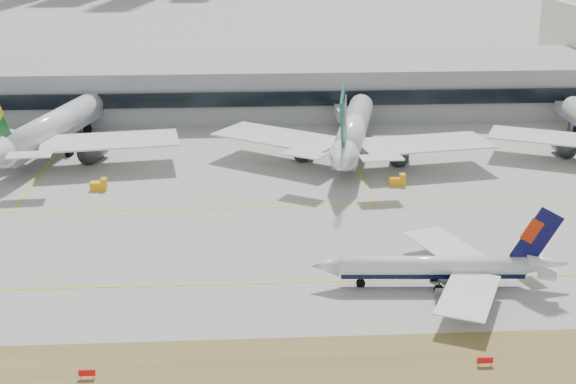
{
  "coord_description": "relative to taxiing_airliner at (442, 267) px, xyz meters",
  "views": [
    {
      "loc": [
        1.04,
        -123.56,
        58.04
      ],
      "look_at": [
        9.31,
        18.0,
        7.5
      ],
      "focal_mm": 50.0,
      "sensor_mm": 36.0,
      "label": 1
    }
  ],
  "objects": [
    {
      "name": "widebody_cathay",
      "position": [
        -5.06,
        70.21,
        3.09
      ],
      "size": [
        66.38,
        66.05,
        24.25
      ],
      "rotation": [
        0.0,
        0.0,
        1.35
      ],
      "color": "white",
      "rests_on": "ground"
    },
    {
      "name": "hold_sign_left",
      "position": [
        -52.4,
        -24.03,
        -2.48
      ],
      "size": [
        2.2,
        0.15,
        1.35
      ],
      "color": "red",
      "rests_on": "ground"
    },
    {
      "name": "gse_c",
      "position": [
        2.43,
        50.1,
        -2.31
      ],
      "size": [
        3.55,
        2.0,
        2.6
      ],
      "color": "#FFA60D",
      "rests_on": "ground"
    },
    {
      "name": "ground",
      "position": [
        -32.57,
        7.97,
        -3.36
      ],
      "size": [
        3000.0,
        3000.0,
        0.0
      ],
      "primitive_type": "plane",
      "color": "#9B9991",
      "rests_on": "ground"
    },
    {
      "name": "taxiing_airliner",
      "position": [
        0.0,
        0.0,
        0.0
      ],
      "size": [
        41.46,
        35.99,
        13.93
      ],
      "rotation": [
        0.0,
        0.0,
        3.09
      ],
      "color": "white",
      "rests_on": "ground"
    },
    {
      "name": "terminal",
      "position": [
        -32.57,
        122.8,
        4.15
      ],
      "size": [
        280.0,
        43.1,
        15.0
      ],
      "color": "gray",
      "rests_on": "ground"
    },
    {
      "name": "hold_sign_right",
      "position": [
        0.22,
        -24.03,
        -2.48
      ],
      "size": [
        2.2,
        0.15,
        1.35
      ],
      "color": "red",
      "rests_on": "ground"
    },
    {
      "name": "gse_b",
      "position": [
        -62.87,
        50.83,
        -2.31
      ],
      "size": [
        3.55,
        2.0,
        2.6
      ],
      "color": "#FFA60D",
      "rests_on": "ground"
    },
    {
      "name": "widebody_eva",
      "position": [
        -78.79,
        76.65,
        3.3
      ],
      "size": [
        68.2,
        67.99,
        25.04
      ],
      "rotation": [
        0.0,
        0.0,
        1.33
      ],
      "color": "white",
      "rests_on": "ground"
    }
  ]
}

